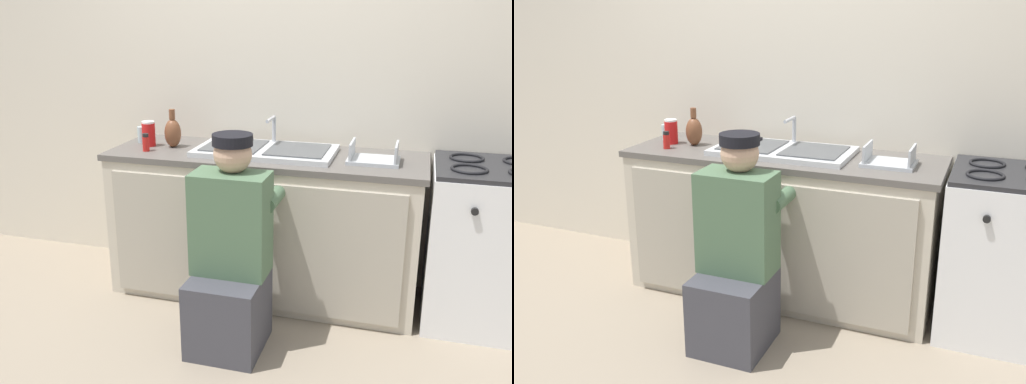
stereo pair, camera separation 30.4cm
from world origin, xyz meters
TOP-DOWN VIEW (x-y plane):
  - ground_plane at (0.00, 0.00)m, footprint 12.00×12.00m
  - back_wall at (0.00, 0.65)m, footprint 6.00×0.10m
  - counter_cabinet at (0.00, 0.29)m, footprint 1.80×0.62m
  - countertop at (0.00, 0.30)m, footprint 1.84×0.62m
  - sink_double_basin at (0.00, 0.30)m, footprint 0.80×0.44m
  - stove_range at (1.25, 0.30)m, footprint 0.61×0.62m
  - plumber_person at (-0.01, -0.32)m, footprint 0.42×0.61m
  - water_glass at (-0.82, 0.36)m, footprint 0.06×0.06m
  - spice_bottle_red at (-0.69, 0.15)m, footprint 0.04×0.04m
  - vase_decorative at (-0.58, 0.30)m, footprint 0.10×0.10m
  - soda_cup_red at (-0.74, 0.28)m, footprint 0.08×0.08m
  - dish_rack_tray at (0.62, 0.27)m, footprint 0.28×0.22m

SIDE VIEW (x-z plane):
  - ground_plane at x=0.00m, z-range 0.00..0.00m
  - counter_cabinet at x=0.00m, z-range 0.00..0.84m
  - stove_range at x=1.25m, z-range 0.00..0.90m
  - plumber_person at x=-0.01m, z-range -0.09..1.01m
  - countertop at x=0.00m, z-range 0.84..0.88m
  - sink_double_basin at x=0.00m, z-range 0.80..0.99m
  - dish_rack_tray at x=0.62m, z-range 0.85..0.96m
  - water_glass at x=-0.82m, z-range 0.88..0.98m
  - spice_bottle_red at x=-0.69m, z-range 0.88..0.98m
  - soda_cup_red at x=-0.74m, z-range 0.88..1.03m
  - vase_decorative at x=-0.58m, z-range 0.85..1.08m
  - back_wall at x=0.00m, z-range 0.00..2.50m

